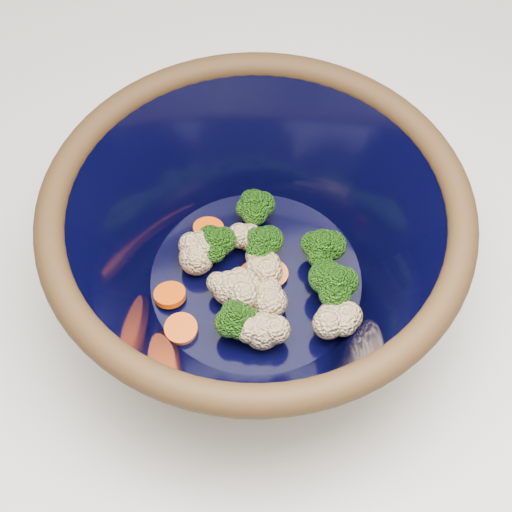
{
  "coord_description": "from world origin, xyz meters",
  "views": [
    {
      "loc": [
        -0.17,
        -0.34,
        1.5
      ],
      "look_at": [
        -0.07,
        -0.01,
        0.97
      ],
      "focal_mm": 50.0,
      "sensor_mm": 36.0,
      "label": 1
    }
  ],
  "objects": [
    {
      "name": "counter",
      "position": [
        0.0,
        0.0,
        0.45
      ],
      "size": [
        1.2,
        1.2,
        0.9
      ],
      "primitive_type": "cube",
      "color": "silver",
      "rests_on": "ground"
    },
    {
      "name": "mixing_bowl",
      "position": [
        -0.07,
        -0.01,
        0.99
      ],
      "size": [
        0.41,
        0.41,
        0.15
      ],
      "rotation": [
        0.0,
        0.0,
        -0.24
      ],
      "color": "black",
      "rests_on": "counter"
    },
    {
      "name": "vegetable_pile",
      "position": [
        -0.06,
        -0.02,
        0.96
      ],
      "size": [
        0.18,
        0.17,
        0.05
      ],
      "color": "#608442",
      "rests_on": "mixing_bowl"
    },
    {
      "name": "ground",
      "position": [
        0.0,
        0.0,
        0.0
      ],
      "size": [
        3.0,
        3.0,
        0.0
      ],
      "primitive_type": "plane",
      "color": "#9E7A54",
      "rests_on": "ground"
    }
  ]
}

